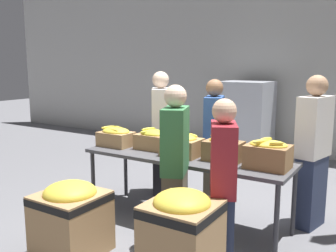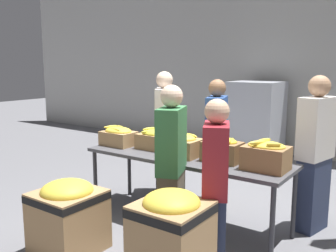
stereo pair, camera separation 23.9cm
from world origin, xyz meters
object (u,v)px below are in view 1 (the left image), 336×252
(donation_bin_0, at_px, (71,216))
(donation_bin_1, at_px, (182,240))
(banana_box_2, at_px, (182,145))
(banana_box_0, at_px, (116,136))
(volunteer_2, at_px, (161,134))
(banana_box_1, at_px, (154,139))
(volunteer_3, at_px, (313,153))
(pallet_stack_0, at_px, (246,120))
(sorting_table, at_px, (186,160))
(banana_box_3, at_px, (223,148))
(banana_box_4, at_px, (268,154))
(volunteer_4, at_px, (222,189))
(volunteer_0, at_px, (213,143))
(volunteer_1, at_px, (175,169))

(donation_bin_0, distance_m, donation_bin_1, 1.25)
(donation_bin_1, bearing_deg, banana_box_2, 120.14)
(banana_box_0, xyz_separation_m, volunteer_2, (0.22, 0.71, -0.07))
(banana_box_1, distance_m, volunteer_3, 1.85)
(pallet_stack_0, bearing_deg, donation_bin_0, -90.64)
(donation_bin_1, xyz_separation_m, pallet_stack_0, (-1.20, 4.60, 0.28))
(banana_box_0, bearing_deg, sorting_table, 2.59)
(banana_box_3, height_order, pallet_stack_0, pallet_stack_0)
(banana_box_1, height_order, donation_bin_0, banana_box_1)
(banana_box_2, distance_m, donation_bin_1, 1.46)
(banana_box_1, bearing_deg, pallet_stack_0, 90.74)
(banana_box_3, bearing_deg, banana_box_0, -177.93)
(banana_box_1, xyz_separation_m, pallet_stack_0, (-0.04, 3.30, -0.19))
(banana_box_1, xyz_separation_m, donation_bin_1, (1.16, -1.30, -0.47))
(banana_box_3, height_order, donation_bin_1, banana_box_3)
(sorting_table, xyz_separation_m, volunteer_3, (1.25, 0.67, 0.11))
(volunteer_3, relative_size, pallet_stack_0, 1.15)
(banana_box_1, distance_m, banana_box_4, 1.46)
(banana_box_1, relative_size, volunteer_2, 0.25)
(banana_box_2, xyz_separation_m, volunteer_4, (0.84, -0.74, -0.16))
(banana_box_0, xyz_separation_m, volunteer_4, (1.81, -0.73, -0.16))
(banana_box_1, distance_m, volunteer_0, 0.82)
(pallet_stack_0, bearing_deg, volunteer_2, -95.33)
(banana_box_4, bearing_deg, banana_box_0, -179.45)
(volunteer_4, relative_size, donation_bin_1, 1.79)
(pallet_stack_0, bearing_deg, donation_bin_1, -75.36)
(volunteer_0, xyz_separation_m, volunteer_1, (0.19, -1.28, -0.00))
(volunteer_3, bearing_deg, banana_box_4, -10.01)
(volunteer_3, distance_m, volunteer_4, 1.52)
(banana_box_0, relative_size, banana_box_2, 1.00)
(sorting_table, relative_size, volunteer_3, 1.41)
(banana_box_1, bearing_deg, sorting_table, -7.62)
(volunteer_2, xyz_separation_m, donation_bin_0, (0.20, -1.90, -0.48))
(sorting_table, distance_m, pallet_stack_0, 3.40)
(volunteer_0, height_order, volunteer_4, volunteer_0)
(volunteer_0, xyz_separation_m, volunteer_3, (1.24, -0.03, 0.04))
(banana_box_4, height_order, volunteer_0, volunteer_0)
(volunteer_4, bearing_deg, banana_box_2, 21.80)
(banana_box_2, relative_size, donation_bin_1, 0.49)
(volunteer_3, bearing_deg, volunteer_0, -78.58)
(volunteer_1, bearing_deg, banana_box_4, -75.74)
(banana_box_1, relative_size, volunteer_3, 0.25)
(sorting_table, xyz_separation_m, volunteer_1, (0.20, -0.58, 0.07))
(sorting_table, distance_m, donation_bin_1, 1.43)
(banana_box_3, relative_size, volunteer_2, 0.23)
(banana_box_2, relative_size, banana_box_3, 1.05)
(banana_box_0, xyz_separation_m, volunteer_3, (2.26, 0.71, -0.07))
(banana_box_0, height_order, volunteer_2, volunteer_2)
(volunteer_3, bearing_deg, banana_box_0, -59.45)
(banana_box_0, distance_m, banana_box_2, 0.97)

